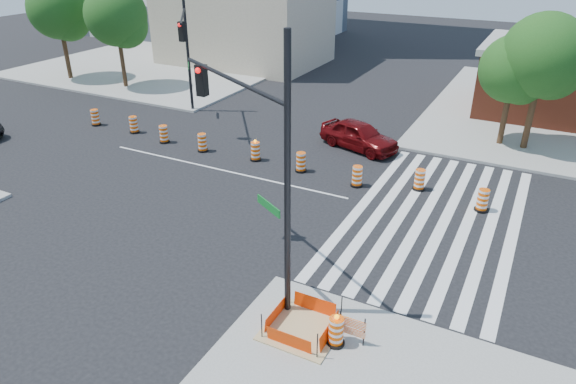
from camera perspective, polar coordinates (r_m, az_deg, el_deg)
name	(u,v)px	position (r m, az deg, el deg)	size (l,w,h in m)	color
ground	(222,170)	(26.81, -7.36, 2.44)	(120.00, 120.00, 0.00)	black
sidewalk_nw	(169,63)	(50.92, -13.05, 13.79)	(22.00, 22.00, 0.15)	gray
crosswalk_east	(434,218)	(22.98, 15.92, -2.79)	(6.75, 13.50, 0.01)	silver
lane_centerline	(222,170)	(26.81, -7.36, 2.45)	(14.00, 0.12, 0.01)	silver
excavation_pit	(302,327)	(16.18, 1.59, -14.77)	(2.20, 2.20, 0.90)	tan
beige_midrise	(244,7)	(49.80, -4.90, 19.83)	(14.00, 10.00, 10.00)	tan
red_coupe	(359,135)	(29.34, 7.89, 6.27)	(1.88, 4.68, 1.59)	#550709
signal_pole_se	(255,141)	(15.63, -3.68, 5.71)	(5.80, 3.45, 8.74)	black
signal_pole_nw	(185,38)	(33.59, -11.32, 16.40)	(3.87, 5.27, 8.46)	black
pit_drum	(336,332)	(15.51, 5.35, -15.22)	(0.55, 0.55, 1.08)	black
barricade	(352,327)	(15.57, 7.12, -14.66)	(0.85, 0.05, 0.99)	#F25405
tree_north_a	(59,13)	(46.76, -24.08, 17.74)	(4.69, 4.69, 7.97)	#382314
tree_north_b	(117,19)	(42.45, -18.46, 17.80)	(4.61, 4.61, 7.84)	#382314
tree_north_c	(514,73)	(31.04, 23.83, 12.02)	(3.69, 3.69, 6.27)	#382314
tree_north_d	(544,60)	(30.74, 26.53, 12.97)	(4.41, 4.41, 7.50)	#382314
median_drum_0	(95,118)	(35.12, -20.62, 7.71)	(0.60, 0.60, 1.02)	black
median_drum_1	(134,125)	(32.99, -16.77, 7.12)	(0.60, 0.60, 1.02)	black
median_drum_2	(164,135)	(30.91, -13.63, 6.21)	(0.60, 0.60, 1.02)	black
median_drum_3	(202,143)	(29.18, -9.49, 5.37)	(0.60, 0.60, 1.02)	black
median_drum_4	(256,152)	(27.64, -3.63, 4.49)	(0.60, 0.60, 1.18)	black
median_drum_5	(301,163)	(26.26, 1.45, 3.27)	(0.60, 0.60, 1.02)	black
median_drum_6	(357,177)	(24.92, 7.68, 1.67)	(0.60, 0.60, 1.02)	black
median_drum_7	(419,180)	(25.12, 14.40, 1.25)	(0.60, 0.60, 1.02)	black
median_drum_8	(482,201)	(24.03, 20.80, -0.94)	(0.60, 0.60, 1.02)	black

